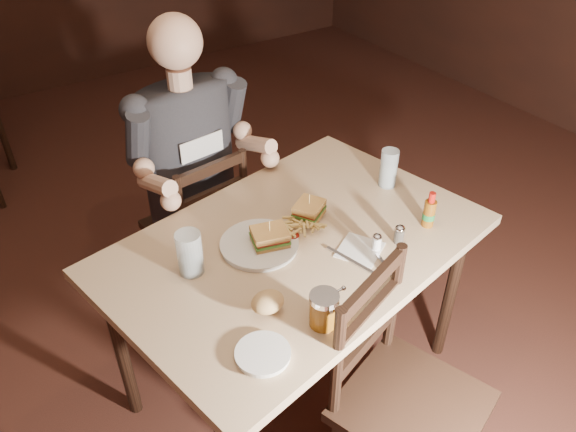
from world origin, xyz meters
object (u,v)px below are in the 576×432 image
hot_sauce (430,209)px  syrup_dispenser (324,310)px  glass_left (190,253)px  diner (191,136)px  side_plate (263,355)px  chair_near (412,405)px  chair_far (196,226)px  dinner_plate (259,245)px  main_table (296,256)px  glass_right (389,168)px

hot_sauce → syrup_dispenser: bearing=-163.7°
glass_left → hot_sauce: glass_left is taller
diner → side_plate: size_ratio=6.25×
chair_near → chair_far: bearing=77.5°
chair_far → chair_near: bearing=89.6°
chair_near → dinner_plate: 0.73m
hot_sauce → chair_far: bearing=121.5°
chair_near → main_table: bearing=76.7°
hot_sauce → side_plate: 0.85m
main_table → syrup_dispenser: 0.42m
main_table → chair_far: chair_far is taller
glass_right → dinner_plate: bearing=-175.3°
glass_left → glass_right: (0.89, 0.04, 0.00)m
chair_far → hot_sauce: bearing=114.6°
dinner_plate → side_plate: (-0.24, -0.42, -0.00)m
glass_right → syrup_dispenser: bearing=-145.1°
hot_sauce → syrup_dispenser: 0.63m
dinner_plate → hot_sauce: (0.58, -0.23, 0.06)m
glass_left → hot_sauce: bearing=-16.8°
glass_right → side_plate: size_ratio=1.03×
hot_sauce → side_plate: (-0.82, -0.18, -0.07)m
chair_near → hot_sauce: bearing=26.2°
diner → syrup_dispenser: bearing=-100.8°
chair_far → glass_right: bearing=128.1°
chair_far → hot_sauce: size_ratio=5.96×
glass_left → syrup_dispenser: 0.48m
chair_near → glass_left: bearing=104.8°
chair_near → diner: 1.33m
glass_left → side_plate: bearing=-88.7°
glass_left → glass_right: 0.89m
main_table → glass_left: (-0.38, 0.06, 0.15)m
chair_near → side_plate: chair_near is taller
chair_near → glass_left: (-0.43, 0.65, 0.39)m
chair_far → dinner_plate: size_ratio=3.18×
glass_left → hot_sauce: size_ratio=1.09×
glass_right → side_plate: 1.00m
chair_far → syrup_dispenser: 1.14m
chair_far → diner: bearing=90.0°
chair_far → syrup_dispenser: (-0.06, -1.06, 0.40)m
syrup_dispenser → side_plate: size_ratio=0.74×
main_table → glass_left: glass_left is taller
main_table → glass_left: 0.41m
chair_far → hot_sauce: 1.12m
side_plate → glass_left: bearing=91.3°
glass_left → side_plate: (0.01, -0.43, -0.07)m
glass_right → hot_sauce: 0.29m
diner → glass_right: diner is taller
hot_sauce → syrup_dispenser: (-0.61, -0.18, -0.01)m
chair_far → glass_left: glass_left is taller
hot_sauce → chair_near: bearing=-134.9°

